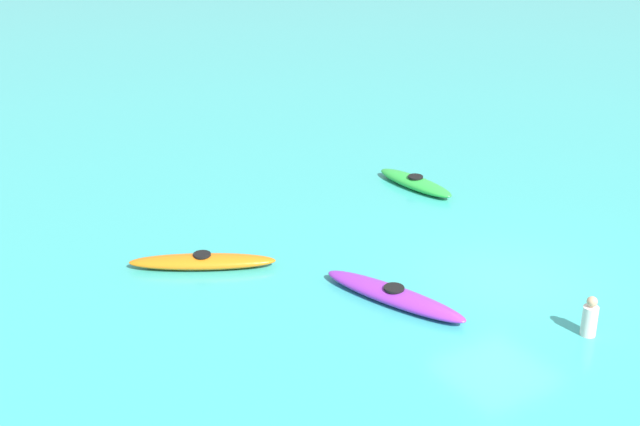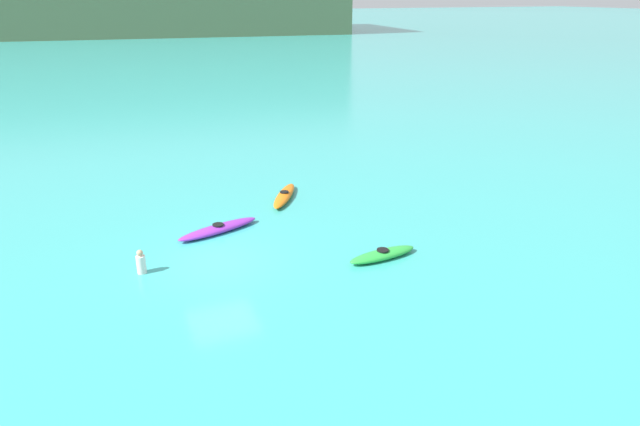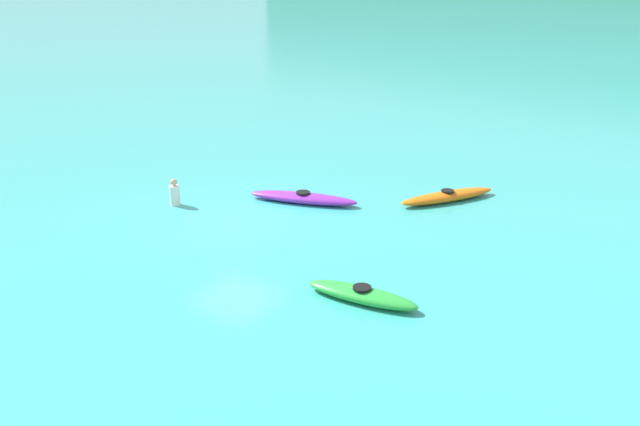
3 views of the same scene
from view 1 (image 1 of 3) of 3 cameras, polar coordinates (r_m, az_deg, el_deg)
name	(u,v)px [view 1 (image 1 of 3)]	position (r m, az deg, el deg)	size (l,w,h in m)	color
ground_plane	(504,281)	(20.28, 12.05, -4.41)	(600.00, 600.00, 0.00)	#38ADA8
kayak_purple	(394,295)	(18.96, 4.89, -5.45)	(3.63, 1.83, 0.37)	purple
kayak_green	(415,183)	(25.17, 6.31, 2.00)	(2.84, 1.02, 0.37)	green
kayak_orange	(202,262)	(20.54, -7.77, -3.19)	(2.33, 3.30, 0.37)	orange
person_near_shore	(590,318)	(18.43, 17.39, -6.65)	(0.45, 0.45, 0.88)	silver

